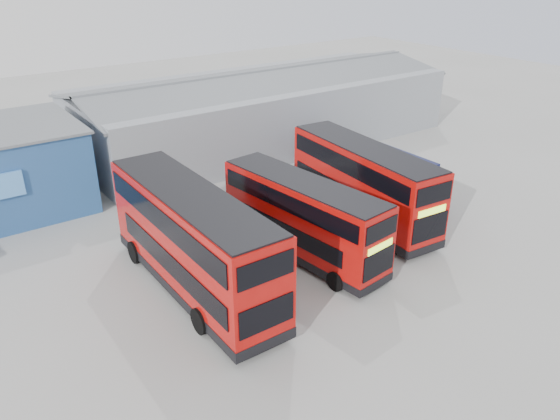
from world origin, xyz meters
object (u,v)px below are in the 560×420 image
at_px(double_decker_left, 193,243).
at_px(double_decker_right, 363,184).
at_px(double_decker_centre, 303,219).
at_px(single_decker_blue, 366,165).
at_px(maintenance_shed, 264,109).

height_order(double_decker_left, double_decker_right, double_decker_left).
height_order(double_decker_centre, double_decker_right, double_decker_right).
xyz_separation_m(double_decker_centre, single_decker_blue, (9.36, 5.10, -0.69)).
relative_size(maintenance_shed, double_decker_centre, 3.03).
bearing_deg(maintenance_shed, double_decker_right, -103.93).
height_order(double_decker_right, single_decker_blue, double_decker_right).
bearing_deg(single_decker_blue, maintenance_shed, -88.83).
distance_m(maintenance_shed, single_decker_blue, 12.16).
distance_m(double_decker_left, double_decker_centre, 6.04).
bearing_deg(maintenance_shed, double_decker_centre, -118.42).
bearing_deg(double_decker_left, single_decker_blue, -162.60).
bearing_deg(double_decker_centre, double_decker_left, 170.53).
height_order(maintenance_shed, double_decker_left, maintenance_shed).
xyz_separation_m(maintenance_shed, double_decker_centre, (-9.31, -17.20, -0.52)).
bearing_deg(maintenance_shed, double_decker_left, -132.27).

